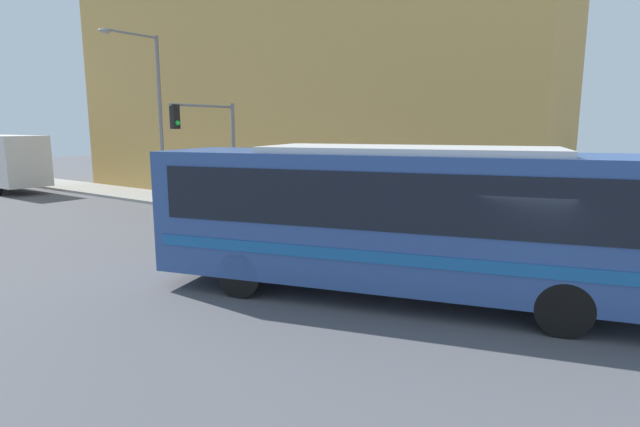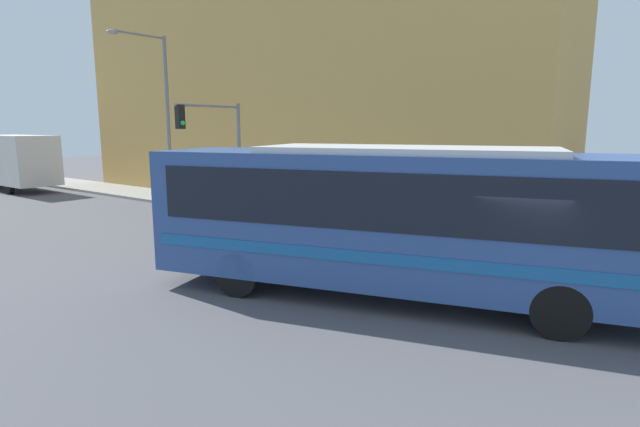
{
  "view_description": "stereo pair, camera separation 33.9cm",
  "coord_description": "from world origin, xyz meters",
  "px_view_note": "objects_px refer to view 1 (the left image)",
  "views": [
    {
      "loc": [
        -10.04,
        -2.55,
        3.71
      ],
      "look_at": [
        0.58,
        5.09,
        1.42
      ],
      "focal_mm": 28.0,
      "sensor_mm": 36.0,
      "label": 1
    },
    {
      "loc": [
        -9.83,
        -2.82,
        3.71
      ],
      "look_at": [
        0.58,
        5.09,
        1.42
      ],
      "focal_mm": 28.0,
      "sensor_mm": 36.0,
      "label": 2
    }
  ],
  "objects_px": {
    "traffic_light_pole": "(212,137)",
    "street_lamp": "(153,104)",
    "parking_meter": "(267,193)",
    "fire_hydrant": "(476,232)",
    "pedestrian_near_corner": "(411,203)",
    "city_bus": "(406,212)"
  },
  "relations": [
    {
      "from": "parking_meter",
      "to": "pedestrian_near_corner",
      "type": "distance_m",
      "value": 6.15
    },
    {
      "from": "fire_hydrant",
      "to": "pedestrian_near_corner",
      "type": "bearing_deg",
      "value": 77.17
    },
    {
      "from": "street_lamp",
      "to": "fire_hydrant",
      "type": "bearing_deg",
      "value": -89.49
    },
    {
      "from": "parking_meter",
      "to": "traffic_light_pole",
      "type": "bearing_deg",
      "value": 117.88
    },
    {
      "from": "fire_hydrant",
      "to": "street_lamp",
      "type": "relative_size",
      "value": 0.09
    },
    {
      "from": "street_lamp",
      "to": "pedestrian_near_corner",
      "type": "bearing_deg",
      "value": -86.91
    },
    {
      "from": "pedestrian_near_corner",
      "to": "street_lamp",
      "type": "bearing_deg",
      "value": 93.09
    },
    {
      "from": "fire_hydrant",
      "to": "parking_meter",
      "type": "bearing_deg",
      "value": 90.0
    },
    {
      "from": "fire_hydrant",
      "to": "parking_meter",
      "type": "relative_size",
      "value": 0.54
    },
    {
      "from": "traffic_light_pole",
      "to": "city_bus",
      "type": "bearing_deg",
      "value": -112.19
    },
    {
      "from": "fire_hydrant",
      "to": "traffic_light_pole",
      "type": "xyz_separation_m",
      "value": [
        -1.07,
        10.65,
        2.8
      ]
    },
    {
      "from": "traffic_light_pole",
      "to": "street_lamp",
      "type": "relative_size",
      "value": 0.58
    },
    {
      "from": "city_bus",
      "to": "fire_hydrant",
      "type": "relative_size",
      "value": 15.65
    },
    {
      "from": "parking_meter",
      "to": "street_lamp",
      "type": "bearing_deg",
      "value": 91.14
    },
    {
      "from": "traffic_light_pole",
      "to": "parking_meter",
      "type": "bearing_deg",
      "value": -62.12
    },
    {
      "from": "city_bus",
      "to": "street_lamp",
      "type": "distance_m",
      "value": 17.04
    },
    {
      "from": "fire_hydrant",
      "to": "pedestrian_near_corner",
      "type": "relative_size",
      "value": 0.39
    },
    {
      "from": "traffic_light_pole",
      "to": "parking_meter",
      "type": "height_order",
      "value": "traffic_light_pole"
    },
    {
      "from": "street_lamp",
      "to": "traffic_light_pole",
      "type": "bearing_deg",
      "value": -100.52
    },
    {
      "from": "pedestrian_near_corner",
      "to": "city_bus",
      "type": "bearing_deg",
      "value": -155.56
    },
    {
      "from": "city_bus",
      "to": "street_lamp",
      "type": "xyz_separation_m",
      "value": [
        5.38,
        15.91,
        2.86
      ]
    },
    {
      "from": "traffic_light_pole",
      "to": "pedestrian_near_corner",
      "type": "relative_size",
      "value": 2.47
    }
  ]
}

